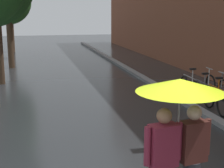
% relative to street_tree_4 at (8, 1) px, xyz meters
% --- Properties ---
extents(kerb_strip, '(0.30, 36.00, 0.12)m').
position_rel_street_tree_4_xyz_m(kerb_strip, '(5.97, -8.30, -3.48)').
color(kerb_strip, slate).
rests_on(kerb_strip, ground).
extents(street_tree_4, '(2.82, 2.82, 4.98)m').
position_rel_street_tree_4_xyz_m(street_tree_4, '(0.00, 0.00, 0.00)').
color(street_tree_4, '#473323').
rests_on(street_tree_4, ground).
extents(parked_bicycle_3, '(1.10, 0.74, 0.96)m').
position_rel_street_tree_4_xyz_m(parked_bicycle_3, '(6.98, -12.99, -3.16)').
color(parked_bicycle_3, black).
rests_on(parked_bicycle_3, ground).
extents(parked_bicycle_4, '(1.09, 0.71, 0.96)m').
position_rel_street_tree_4_xyz_m(parked_bicycle_4, '(6.94, -12.19, -3.16)').
color(parked_bicycle_4, black).
rests_on(parked_bicycle_4, ground).
extents(parked_bicycle_5, '(1.10, 0.73, 0.96)m').
position_rel_street_tree_4_xyz_m(parked_bicycle_5, '(6.96, -11.29, -3.16)').
color(parked_bicycle_5, black).
rests_on(parked_bicycle_5, ground).
extents(couple_under_umbrella, '(1.21, 1.21, 2.03)m').
position_rel_street_tree_4_xyz_m(couple_under_umbrella, '(3.16, -17.98, -2.14)').
color(couple_under_umbrella, '#1E233D').
rests_on(couple_under_umbrella, ground).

